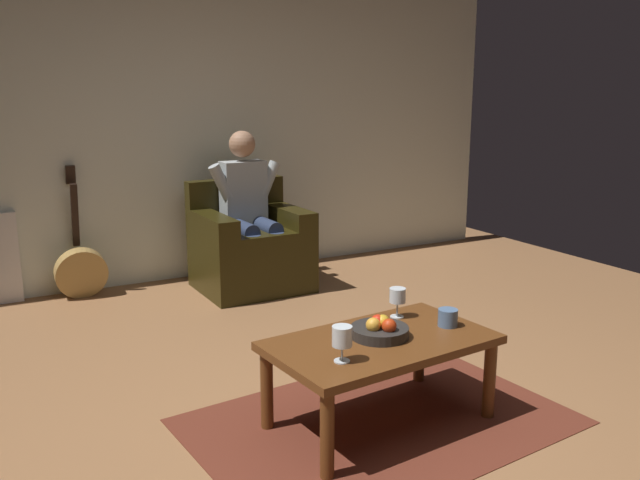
{
  "coord_description": "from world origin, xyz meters",
  "views": [
    {
      "loc": [
        1.51,
        2.37,
        1.57
      ],
      "look_at": [
        -0.44,
        -1.21,
        0.65
      ],
      "focal_mm": 37.54,
      "sensor_mm": 36.0,
      "label": 1
    }
  ],
  "objects_px": {
    "coffee_table": "(381,350)",
    "armchair": "(250,249)",
    "wine_glass_near": "(398,297)",
    "guitar": "(81,269)",
    "candle_jar": "(448,318)",
    "wine_glass_far": "(342,338)",
    "fruit_bowl": "(380,330)",
    "person_seated": "(249,206)"
  },
  "relations": [
    {
      "from": "person_seated",
      "to": "guitar",
      "type": "height_order",
      "value": "person_seated"
    },
    {
      "from": "guitar",
      "to": "wine_glass_far",
      "type": "bearing_deg",
      "value": 102.0
    },
    {
      "from": "person_seated",
      "to": "coffee_table",
      "type": "height_order",
      "value": "person_seated"
    },
    {
      "from": "guitar",
      "to": "fruit_bowl",
      "type": "bearing_deg",
      "value": 108.6
    },
    {
      "from": "person_seated",
      "to": "guitar",
      "type": "bearing_deg",
      "value": -18.65
    },
    {
      "from": "coffee_table",
      "to": "candle_jar",
      "type": "relative_size",
      "value": 11.36
    },
    {
      "from": "fruit_bowl",
      "to": "guitar",
      "type": "bearing_deg",
      "value": -71.4
    },
    {
      "from": "wine_glass_near",
      "to": "fruit_bowl",
      "type": "bearing_deg",
      "value": 39.48
    },
    {
      "from": "coffee_table",
      "to": "armchair",
      "type": "bearing_deg",
      "value": -97.79
    },
    {
      "from": "coffee_table",
      "to": "wine_glass_far",
      "type": "xyz_separation_m",
      "value": [
        0.3,
        0.15,
        0.16
      ]
    },
    {
      "from": "armchair",
      "to": "fruit_bowl",
      "type": "distance_m",
      "value": 2.37
    },
    {
      "from": "person_seated",
      "to": "candle_jar",
      "type": "bearing_deg",
      "value": 90.42
    },
    {
      "from": "armchair",
      "to": "candle_jar",
      "type": "bearing_deg",
      "value": 90.42
    },
    {
      "from": "wine_glass_far",
      "to": "fruit_bowl",
      "type": "height_order",
      "value": "wine_glass_far"
    },
    {
      "from": "person_seated",
      "to": "coffee_table",
      "type": "xyz_separation_m",
      "value": [
        0.32,
        2.35,
        -0.3
      ]
    },
    {
      "from": "fruit_bowl",
      "to": "armchair",
      "type": "bearing_deg",
      "value": -97.72
    },
    {
      "from": "coffee_table",
      "to": "fruit_bowl",
      "type": "bearing_deg",
      "value": -106.24
    },
    {
      "from": "armchair",
      "to": "guitar",
      "type": "xyz_separation_m",
      "value": [
        1.24,
        -0.38,
        -0.09
      ]
    },
    {
      "from": "wine_glass_far",
      "to": "candle_jar",
      "type": "xyz_separation_m",
      "value": [
        -0.68,
        -0.13,
        -0.06
      ]
    },
    {
      "from": "fruit_bowl",
      "to": "candle_jar",
      "type": "distance_m",
      "value": 0.38
    },
    {
      "from": "person_seated",
      "to": "wine_glass_near",
      "type": "relative_size",
      "value": 8.08
    },
    {
      "from": "armchair",
      "to": "person_seated",
      "type": "relative_size",
      "value": 0.68
    },
    {
      "from": "guitar",
      "to": "wine_glass_far",
      "type": "height_order",
      "value": "guitar"
    },
    {
      "from": "wine_glass_near",
      "to": "wine_glass_far",
      "type": "xyz_separation_m",
      "value": [
        0.54,
        0.36,
        -0.0
      ]
    },
    {
      "from": "person_seated",
      "to": "coffee_table",
      "type": "distance_m",
      "value": 2.4
    },
    {
      "from": "armchair",
      "to": "wine_glass_near",
      "type": "bearing_deg",
      "value": 86.73
    },
    {
      "from": "person_seated",
      "to": "coffee_table",
      "type": "bearing_deg",
      "value": 81.15
    },
    {
      "from": "wine_glass_near",
      "to": "fruit_bowl",
      "type": "distance_m",
      "value": 0.31
    },
    {
      "from": "coffee_table",
      "to": "fruit_bowl",
      "type": "relative_size",
      "value": 4.0
    },
    {
      "from": "wine_glass_far",
      "to": "fruit_bowl",
      "type": "xyz_separation_m",
      "value": [
        -0.3,
        -0.16,
        -0.07
      ]
    },
    {
      "from": "coffee_table",
      "to": "guitar",
      "type": "bearing_deg",
      "value": -71.62
    },
    {
      "from": "wine_glass_far",
      "to": "candle_jar",
      "type": "distance_m",
      "value": 0.7
    },
    {
      "from": "guitar",
      "to": "wine_glass_near",
      "type": "relative_size",
      "value": 6.54
    },
    {
      "from": "person_seated",
      "to": "fruit_bowl",
      "type": "bearing_deg",
      "value": 81.22
    },
    {
      "from": "wine_glass_near",
      "to": "coffee_table",
      "type": "bearing_deg",
      "value": 41.5
    },
    {
      "from": "coffee_table",
      "to": "fruit_bowl",
      "type": "height_order",
      "value": "fruit_bowl"
    },
    {
      "from": "coffee_table",
      "to": "candle_jar",
      "type": "distance_m",
      "value": 0.4
    },
    {
      "from": "guitar",
      "to": "fruit_bowl",
      "type": "height_order",
      "value": "guitar"
    },
    {
      "from": "coffee_table",
      "to": "fruit_bowl",
      "type": "xyz_separation_m",
      "value": [
        -0.01,
        -0.02,
        0.1
      ]
    },
    {
      "from": "coffee_table",
      "to": "wine_glass_far",
      "type": "bearing_deg",
      "value": 25.98
    },
    {
      "from": "armchair",
      "to": "coffee_table",
      "type": "distance_m",
      "value": 2.39
    },
    {
      "from": "guitar",
      "to": "wine_glass_near",
      "type": "height_order",
      "value": "guitar"
    }
  ]
}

